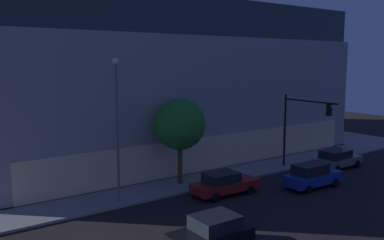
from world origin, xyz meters
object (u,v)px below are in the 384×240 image
object	(u,v)px
sidewalk_tree	(180,124)
modern_building	(132,80)
car_blue	(312,176)
traffic_light_far_corner	(301,120)
car_black	(212,233)
street_lamp_sidewalk	(117,114)
car_grey	(337,159)
car_red	(224,183)

from	to	relation	value
sidewalk_tree	modern_building	bearing A→B (deg)	74.16
car_blue	traffic_light_far_corner	bearing A→B (deg)	52.45
sidewalk_tree	car_black	distance (m)	11.28
traffic_light_far_corner	car_blue	world-z (taller)	traffic_light_far_corner
street_lamp_sidewalk	car_blue	bearing A→B (deg)	-21.78
car_black	car_blue	bearing A→B (deg)	16.67
modern_building	car_grey	world-z (taller)	modern_building
traffic_light_far_corner	car_grey	xyz separation A→B (m)	(3.55, -1.12, -3.54)
traffic_light_far_corner	car_grey	distance (m)	5.14
car_red	street_lamp_sidewalk	bearing A→B (deg)	157.79
sidewalk_tree	car_red	size ratio (longest dim) A/B	1.30
car_black	car_grey	bearing A→B (deg)	18.00
sidewalk_tree	car_blue	world-z (taller)	sidewalk_tree
car_red	car_grey	bearing A→B (deg)	-0.55
modern_building	sidewalk_tree	size ratio (longest dim) A/B	5.71
sidewalk_tree	car_blue	size ratio (longest dim) A/B	1.34
modern_building	car_blue	world-z (taller)	modern_building
car_red	traffic_light_far_corner	bearing A→B (deg)	6.42
car_black	car_grey	size ratio (longest dim) A/B	0.88
traffic_light_far_corner	car_red	distance (m)	9.64
modern_building	street_lamp_sidewalk	bearing A→B (deg)	-119.74
car_black	modern_building	bearing A→B (deg)	70.53
car_black	car_grey	xyz separation A→B (m)	(18.27, 5.94, -0.01)
sidewalk_tree	car_black	size ratio (longest dim) A/B	1.52
car_grey	car_red	bearing A→B (deg)	179.45
modern_building	car_blue	size ratio (longest dim) A/B	7.66
sidewalk_tree	car_blue	distance (m)	10.29
sidewalk_tree	car_red	xyz separation A→B (m)	(1.25, -3.56, -3.75)
modern_building	traffic_light_far_corner	size ratio (longest dim) A/B	5.83
street_lamp_sidewalk	sidewalk_tree	world-z (taller)	street_lamp_sidewalk
car_blue	car_grey	bearing A→B (deg)	20.54
car_black	car_grey	world-z (taller)	car_black
street_lamp_sidewalk	car_blue	size ratio (longest dim) A/B	1.95
car_red	car_grey	xyz separation A→B (m)	(12.45, -0.12, 0.03)
car_blue	sidewalk_tree	bearing A→B (deg)	141.32
street_lamp_sidewalk	car_blue	xyz separation A→B (m)	(12.83, -5.12, -4.91)
car_black	car_red	world-z (taller)	car_black
sidewalk_tree	street_lamp_sidewalk	bearing A→B (deg)	-170.61
traffic_light_far_corner	street_lamp_sidewalk	distance (m)	15.63
modern_building	car_red	world-z (taller)	modern_building
car_grey	car_blue	bearing A→B (deg)	-159.46
car_black	street_lamp_sidewalk	bearing A→B (deg)	94.93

